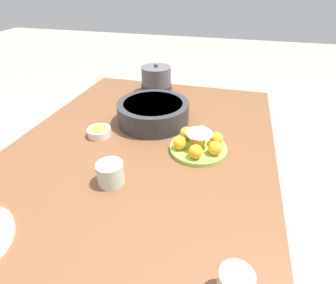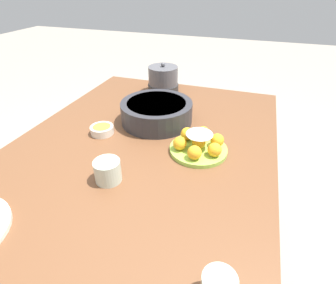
{
  "view_description": "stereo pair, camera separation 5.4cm",
  "coord_description": "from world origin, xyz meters",
  "px_view_note": "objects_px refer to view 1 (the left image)",
  "views": [
    {
      "loc": [
        -0.78,
        -0.33,
        1.32
      ],
      "look_at": [
        0.03,
        -0.11,
        0.78
      ],
      "focal_mm": 28.0,
      "sensor_mm": 36.0,
      "label": 1
    },
    {
      "loc": [
        -0.76,
        -0.38,
        1.32
      ],
      "look_at": [
        0.03,
        -0.11,
        0.78
      ],
      "focal_mm": 28.0,
      "sensor_mm": 36.0,
      "label": 2
    }
  ],
  "objects_px": {
    "dining_table": "(139,168)",
    "sauce_bowl": "(99,132)",
    "cake_plate": "(199,143)",
    "serving_bowl": "(153,112)",
    "cup_far": "(110,173)",
    "warming_pot": "(156,80)"
  },
  "relations": [
    {
      "from": "cake_plate",
      "to": "cup_far",
      "type": "distance_m",
      "value": 0.36
    },
    {
      "from": "serving_bowl",
      "to": "cake_plate",
      "type": "bearing_deg",
      "value": -126.38
    },
    {
      "from": "dining_table",
      "to": "serving_bowl",
      "type": "distance_m",
      "value": 0.28
    },
    {
      "from": "cake_plate",
      "to": "serving_bowl",
      "type": "relative_size",
      "value": 0.69
    },
    {
      "from": "dining_table",
      "to": "cup_far",
      "type": "relative_size",
      "value": 17.05
    },
    {
      "from": "serving_bowl",
      "to": "cup_far",
      "type": "relative_size",
      "value": 3.7
    },
    {
      "from": "cup_far",
      "to": "sauce_bowl",
      "type": "bearing_deg",
      "value": 34.28
    },
    {
      "from": "dining_table",
      "to": "serving_bowl",
      "type": "relative_size",
      "value": 4.61
    },
    {
      "from": "serving_bowl",
      "to": "cup_far",
      "type": "bearing_deg",
      "value": 179.05
    },
    {
      "from": "sauce_bowl",
      "to": "serving_bowl",
      "type": "bearing_deg",
      "value": -46.31
    },
    {
      "from": "dining_table",
      "to": "warming_pot",
      "type": "distance_m",
      "value": 0.62
    },
    {
      "from": "cup_far",
      "to": "warming_pot",
      "type": "bearing_deg",
      "value": 6.04
    },
    {
      "from": "cake_plate",
      "to": "sauce_bowl",
      "type": "relative_size",
      "value": 2.26
    },
    {
      "from": "dining_table",
      "to": "sauce_bowl",
      "type": "distance_m",
      "value": 0.23
    },
    {
      "from": "sauce_bowl",
      "to": "cup_far",
      "type": "relative_size",
      "value": 1.12
    },
    {
      "from": "cake_plate",
      "to": "dining_table",
      "type": "bearing_deg",
      "value": 107.01
    },
    {
      "from": "sauce_bowl",
      "to": "cup_far",
      "type": "height_order",
      "value": "cup_far"
    },
    {
      "from": "dining_table",
      "to": "cup_far",
      "type": "distance_m",
      "value": 0.23
    },
    {
      "from": "serving_bowl",
      "to": "warming_pot",
      "type": "relative_size",
      "value": 1.86
    },
    {
      "from": "serving_bowl",
      "to": "sauce_bowl",
      "type": "relative_size",
      "value": 3.3
    },
    {
      "from": "cake_plate",
      "to": "sauce_bowl",
      "type": "height_order",
      "value": "cake_plate"
    },
    {
      "from": "cake_plate",
      "to": "cup_far",
      "type": "relative_size",
      "value": 2.54
    }
  ]
}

